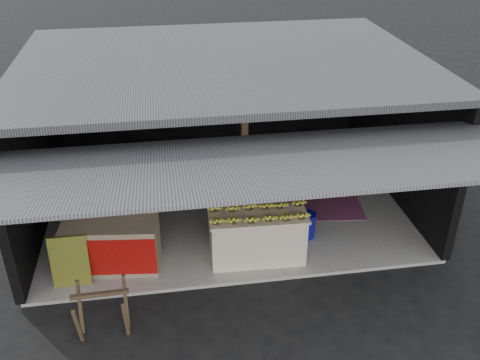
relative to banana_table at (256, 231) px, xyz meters
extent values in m
plane|color=black|center=(-0.32, -0.73, -0.51)|extent=(80.00, 80.00, 0.00)
cube|color=gray|center=(-0.32, 1.77, -0.48)|extent=(7.00, 5.00, 0.06)
cube|color=black|center=(-0.32, 4.27, 1.00)|extent=(7.00, 0.15, 2.90)
cube|color=black|center=(-3.82, 1.77, 1.00)|extent=(0.15, 5.00, 2.90)
cube|color=black|center=(3.18, 1.77, 1.00)|extent=(0.15, 5.00, 2.90)
cube|color=#232326|center=(-0.32, 1.77, 2.45)|extent=(7.20, 5.20, 0.12)
cube|color=#232326|center=(-0.32, -1.68, 2.22)|extent=(7.40, 2.47, 0.48)
cube|color=#4D3B26|center=(-0.02, 1.17, 0.97)|extent=(0.12, 0.12, 2.85)
cube|color=white|center=(0.00, 0.00, -0.02)|extent=(1.61, 1.00, 0.86)
cube|color=white|center=(0.00, 0.00, 0.43)|extent=(1.67, 1.06, 0.04)
cube|color=white|center=(0.06, 1.04, 0.04)|extent=(0.91, 0.63, 0.98)
cube|color=navy|center=(0.06, 0.73, 0.09)|extent=(0.69, 0.04, 0.30)
cube|color=#B21414|center=(0.06, 0.73, -0.26)|extent=(0.44, 0.03, 0.10)
cube|color=#998466|center=(-2.43, 0.02, -0.02)|extent=(1.61, 0.85, 0.87)
cube|color=#B70F0C|center=(-2.43, -0.33, -0.02)|extent=(1.54, 0.20, 0.68)
cube|color=white|center=(-2.43, -0.34, -0.02)|extent=(0.52, 0.07, 0.17)
cube|color=#181F4A|center=(-2.43, 0.31, 0.78)|extent=(1.54, 0.23, 0.72)
cube|color=black|center=(-3.06, -0.35, -0.01)|extent=(0.60, 0.14, 0.89)
cube|color=#4D3B26|center=(-2.81, -1.70, -0.11)|extent=(0.06, 0.30, 0.78)
cube|color=#4D3B26|center=(-2.16, -1.68, -0.11)|extent=(0.06, 0.30, 0.78)
cube|color=#4D3B26|center=(-2.82, -1.31, -0.11)|extent=(0.06, 0.30, 0.78)
cube|color=#4D3B26|center=(-2.17, -1.29, -0.11)|extent=(0.06, 0.30, 0.78)
cube|color=#4D3B26|center=(-2.49, -1.49, 0.24)|extent=(0.80, 0.08, 0.06)
cylinder|color=#0C0C8A|center=(1.00, 0.35, -0.23)|extent=(0.31, 0.31, 0.45)
cylinder|color=#0A0E3A|center=(1.70, 1.70, -0.22)|extent=(0.03, 0.03, 0.47)
cylinder|color=#0A0E3A|center=(2.04, 1.55, -0.22)|extent=(0.03, 0.03, 0.47)
cylinder|color=#0A0E3A|center=(1.85, 2.04, -0.22)|extent=(0.03, 0.03, 0.47)
cylinder|color=#0A0E3A|center=(2.19, 1.89, -0.22)|extent=(0.03, 0.03, 0.47)
cube|color=#0A0E3A|center=(1.94, 1.80, 0.02)|extent=(0.59, 0.59, 0.04)
cube|color=#0A0E3A|center=(2.02, 1.98, 0.26)|extent=(0.43, 0.21, 0.48)
cube|color=maroon|center=(1.61, 1.26, -0.45)|extent=(1.61, 1.17, 0.01)
cube|color=black|center=(-1.12, 4.17, 1.40)|extent=(0.32, 0.03, 0.42)
cube|color=#4C4C59|center=(-1.12, 4.15, 1.40)|extent=(0.26, 0.02, 0.34)
cube|color=black|center=(-0.52, 4.17, 1.42)|extent=(0.32, 0.03, 0.42)
cube|color=#4C4C59|center=(-0.52, 4.15, 1.42)|extent=(0.26, 0.02, 0.34)
cube|color=black|center=(0.18, 4.17, 1.44)|extent=(0.32, 0.03, 0.42)
cube|color=#4C4C59|center=(0.18, 4.15, 1.44)|extent=(0.26, 0.02, 0.34)
camera|label=1|loc=(-1.44, -7.38, 5.26)|focal=40.00mm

